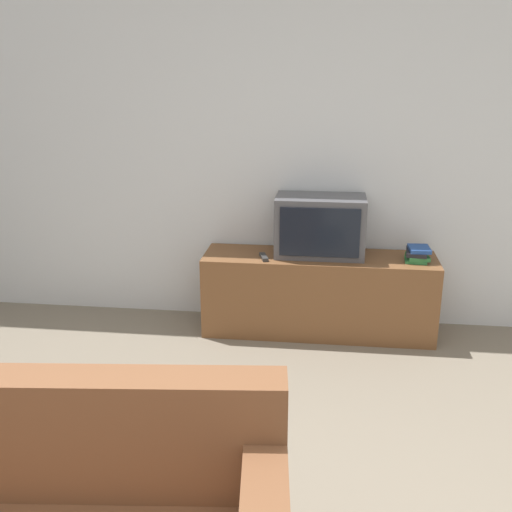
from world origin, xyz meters
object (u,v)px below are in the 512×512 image
at_px(television, 320,226).
at_px(tv_stand, 318,294).
at_px(remote_on_stand, 264,257).
at_px(book_stack, 417,254).

bearing_deg(television, tv_stand, -83.41).
height_order(tv_stand, remote_on_stand, remote_on_stand).
distance_m(television, book_stack, 0.68).
height_order(tv_stand, television, television).
distance_m(tv_stand, remote_on_stand, 0.49).
relative_size(book_stack, remote_on_stand, 1.40).
distance_m(tv_stand, book_stack, 0.74).
xyz_separation_m(tv_stand, book_stack, (0.66, -0.03, 0.33)).
bearing_deg(remote_on_stand, tv_stand, 15.40).
distance_m(television, remote_on_stand, 0.45).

